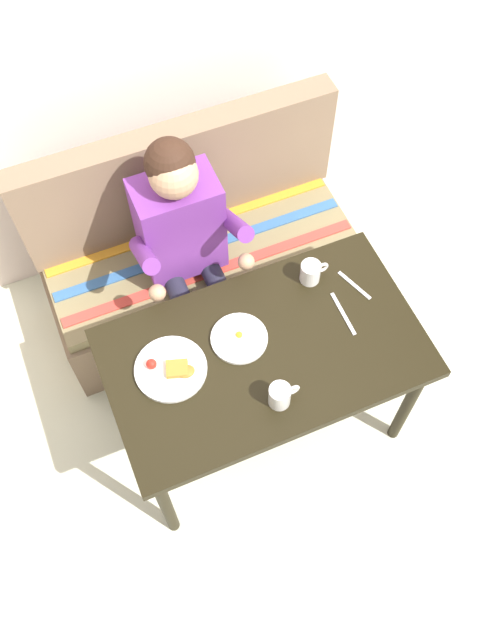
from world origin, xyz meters
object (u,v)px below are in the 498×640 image
Objects in this scene: person at (186,240)px; knife at (343,314)px; couch at (199,258)px; fork at (354,285)px; plate_breakfast at (171,369)px; coffee_mug_second at (311,272)px; coffee_mug at (280,395)px; plate_eggs at (239,338)px; table at (264,360)px.

knife is (0.44, -0.56, -0.01)m from person.
couch reaches higher than fork.
plate_breakfast reaches higher than knife.
coffee_mug_second is at bearing -61.23° from couch.
coffee_mug is at bearing -40.06° from plate_breakfast.
coffee_mug reaches higher than plate_eggs.
plate_eggs is 1.84× the size of coffee_mug_second.
coffee_mug is (0.07, -0.80, 0.04)m from person.
coffee_mug reaches higher than fork.
table is 0.99× the size of person.
plate_breakfast is 1.59× the size of fork.
person is at bearing 137.18° from coffee_mug_second.
table is at bearing -9.72° from plate_breakfast.
person is 10.27× the size of coffee_mug.
table is 0.60m from person.
person reaches higher than coffee_mug_second.
couch is at bearing 115.55° from knife.
coffee_mug is (-0.03, -0.97, 0.45)m from couch.
person is at bearing 119.77° from fork.
plate_breakfast is at bearing -116.39° from couch.
plate_breakfast is at bearing 165.11° from fork.
plate_breakfast is at bearing -165.66° from coffee_mug_second.
table is 10.17× the size of coffee_mug.
couch is at bearing 84.23° from plate_eggs.
fork is 0.14m from knife.
person is at bearing 93.18° from plate_eggs.
person is at bearing 128.65° from knife.
couch is 5.34× the size of plate_breakfast.
couch is at bearing 90.00° from table.
plate_eggs is at bearing 97.46° from coffee_mug.
coffee_mug is (0.04, -0.29, 0.04)m from plate_eggs.
plate_breakfast is 2.28× the size of coffee_mug_second.
plate_breakfast is at bearing 177.84° from knife.
fork is at bearing 35.12° from coffee_mug.
plate_eggs is 1.09× the size of knife.
table is at bearing 176.21° from fork.
coffee_mug is at bearing -147.39° from knife.
person reaches higher than knife.
table is 0.47m from fork.
coffee_mug reaches higher than knife.
coffee_mug_second reaches higher than plate_breakfast.
couch is 6.63× the size of plate_eggs.
knife is (0.69, -0.03, -0.01)m from plate_breakfast.
person is (-0.10, 0.59, 0.09)m from table.
coffee_mug_second reaches higher than knife.
fork is at bearing -33.72° from coffee_mug_second.
fork is at bearing 15.88° from table.
person is 0.80m from coffee_mug.
person reaches higher than couch.
plate_breakfast is 1.35× the size of knife.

